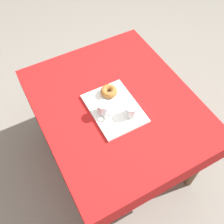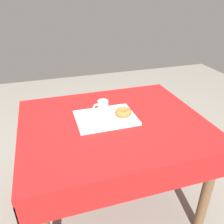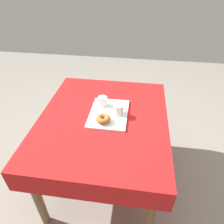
% 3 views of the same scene
% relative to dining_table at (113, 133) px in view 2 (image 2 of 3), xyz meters
% --- Properties ---
extents(ground_plane, '(6.00, 6.00, 0.00)m').
position_rel_dining_table_xyz_m(ground_plane, '(0.00, 0.00, -0.64)').
color(ground_plane, gray).
extents(dining_table, '(1.18, 0.99, 0.74)m').
position_rel_dining_table_xyz_m(dining_table, '(0.00, 0.00, 0.00)').
color(dining_table, red).
rests_on(dining_table, ground).
extents(serving_tray, '(0.39, 0.29, 0.02)m').
position_rel_dining_table_xyz_m(serving_tray, '(0.04, -0.04, 0.10)').
color(serving_tray, white).
rests_on(serving_tray, dining_table).
extents(tea_mug_left, '(0.11, 0.07, 0.08)m').
position_rel_dining_table_xyz_m(tea_mug_left, '(0.04, -0.11, 0.15)').
color(tea_mug_left, white).
rests_on(tea_mug_left, serving_tray).
extents(water_glass_near, '(0.08, 0.08, 0.08)m').
position_rel_dining_table_xyz_m(water_glass_near, '(0.13, 0.03, 0.15)').
color(water_glass_near, white).
rests_on(water_glass_near, serving_tray).
extents(donut_plate_left, '(0.12, 0.12, 0.01)m').
position_rel_dining_table_xyz_m(donut_plate_left, '(-0.07, -0.01, 0.12)').
color(donut_plate_left, white).
rests_on(donut_plate_left, serving_tray).
extents(sugar_donut_left, '(0.11, 0.11, 0.04)m').
position_rel_dining_table_xyz_m(sugar_donut_left, '(-0.07, -0.01, 0.14)').
color(sugar_donut_left, '#A3662D').
rests_on(sugar_donut_left, donut_plate_left).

